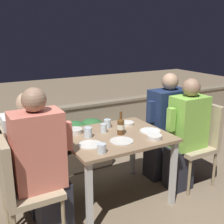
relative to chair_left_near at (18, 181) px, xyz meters
The scene contains 23 objects.
ground_plane 1.14m from the chair_left_near, ahead, with size 16.00×16.00×0.00m, color #847056.
parapet_wall 2.17m from the chair_left_near, 62.98° to the left, with size 9.00×0.18×0.59m.
dining_table 0.99m from the chair_left_near, ahead, with size 1.01×0.83×0.71m.
planter_hedge 1.38m from the chair_left_near, 48.95° to the left, with size 0.85×0.47×0.62m.
chair_left_near is the anchor object (origin of this frame).
person_coral_top 0.22m from the chair_left_near, ahead, with size 0.48×0.26×1.30m.
chair_left_far 0.33m from the chair_left_near, 86.89° to the left, with size 0.44×0.44×0.94m.
person_white_polo 0.40m from the chair_left_near, 55.90° to the left, with size 0.51×0.26×1.20m.
chair_right_near 1.98m from the chair_left_near, ahead, with size 0.44×0.44×0.94m.
person_green_blouse 1.78m from the chair_left_near, ahead, with size 0.47×0.26×1.23m.
chair_right_far 1.99m from the chair_left_near, ahead, with size 0.44×0.44×0.94m.
person_navy_jumper 1.79m from the chair_left_near, 10.92° to the left, with size 0.51×0.26×1.25m.
beer_bottle 1.07m from the chair_left_near, ahead, with size 0.07×0.07×0.23m.
plate_0 1.35m from the chair_left_near, ahead, with size 0.21×0.21×0.01m.
plate_1 0.67m from the chair_left_near, ahead, with size 0.22×0.22×0.01m.
plate_2 0.96m from the chair_left_near, ahead, with size 0.22×0.22×0.01m.
bowl_0 0.79m from the chair_left_near, 32.39° to the left, with size 0.15×0.15×0.05m.
bowl_1 1.27m from the chair_left_near, ahead, with size 0.14×0.14×0.04m.
bowl_2 1.32m from the chair_left_near, 16.83° to the left, with size 0.14×0.14×0.03m.
glass_cup_0 1.12m from the chair_left_near, 22.05° to the left, with size 0.08×0.08×0.09m.
glass_cup_1 0.98m from the chair_left_near, 17.78° to the left, with size 0.06×0.06×0.09m.
glass_cup_2 0.79m from the chair_left_near, 18.90° to the left, with size 0.08×0.08×0.10m.
glass_cup_3 0.71m from the chair_left_near, 11.90° to the right, with size 0.08×0.08×0.08m.
Camera 1 is at (-1.30, -2.25, 1.69)m, focal length 45.00 mm.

